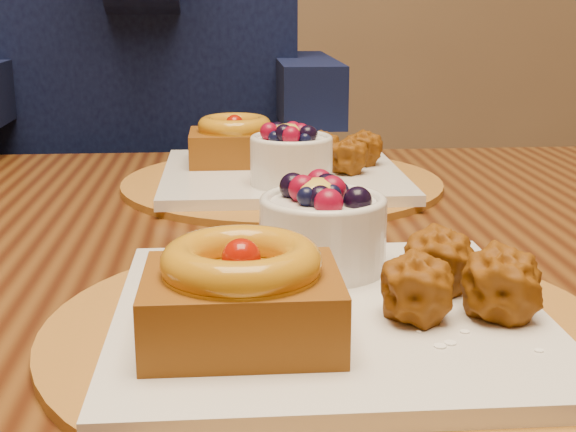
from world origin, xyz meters
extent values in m
cube|color=#361709|center=(0.06, 0.08, 0.73)|extent=(1.60, 0.90, 0.04)
cylinder|color=brown|center=(0.06, -0.14, 0.76)|extent=(0.38, 0.38, 0.01)
cube|color=white|center=(0.06, -0.14, 0.77)|extent=(0.28, 0.28, 0.01)
cube|color=#592708|center=(0.00, -0.18, 0.80)|extent=(0.12, 0.09, 0.04)
torus|color=#B76A0B|center=(0.00, -0.18, 0.82)|extent=(0.09, 0.09, 0.02)
sphere|color=#920F02|center=(0.00, -0.18, 0.83)|extent=(0.02, 0.02, 0.02)
sphere|color=#814409|center=(0.14, -0.11, 0.80)|extent=(0.05, 0.05, 0.05)
sphere|color=#814409|center=(0.11, -0.16, 0.80)|extent=(0.05, 0.05, 0.05)
sphere|color=#814409|center=(0.17, -0.16, 0.80)|extent=(0.05, 0.05, 0.05)
cylinder|color=white|center=(0.07, -0.06, 0.80)|extent=(0.09, 0.09, 0.05)
torus|color=white|center=(0.07, -0.06, 0.83)|extent=(0.09, 0.09, 0.01)
ellipsoid|color=gold|center=(0.06, -0.06, 0.84)|extent=(0.03, 0.03, 0.02)
cylinder|color=brown|center=(0.06, 0.30, 0.76)|extent=(0.38, 0.38, 0.01)
cube|color=white|center=(0.06, 0.30, 0.77)|extent=(0.28, 0.28, 0.01)
cube|color=#592708|center=(0.01, 0.35, 0.80)|extent=(0.11, 0.09, 0.04)
torus|color=#B76A0B|center=(0.01, 0.35, 0.82)|extent=(0.09, 0.09, 0.02)
sphere|color=#920F02|center=(0.01, 0.35, 0.82)|extent=(0.02, 0.02, 0.02)
sphere|color=#814409|center=(0.14, 0.28, 0.79)|extent=(0.04, 0.04, 0.04)
sphere|color=#814409|center=(0.11, 0.33, 0.79)|extent=(0.04, 0.04, 0.04)
sphere|color=#814409|center=(0.16, 0.33, 0.79)|extent=(0.04, 0.04, 0.04)
cylinder|color=white|center=(0.07, 0.23, 0.80)|extent=(0.09, 0.09, 0.05)
torus|color=white|center=(0.07, 0.23, 0.83)|extent=(0.09, 0.09, 0.01)
ellipsoid|color=gold|center=(0.06, 0.23, 0.83)|extent=(0.03, 0.03, 0.02)
cube|color=black|center=(-0.06, 0.75, 0.49)|extent=(0.60, 0.60, 0.04)
cylinder|color=black|center=(-0.32, 0.88, 0.23)|extent=(0.04, 0.04, 0.47)
cylinder|color=black|center=(0.07, 1.01, 0.23)|extent=(0.04, 0.04, 0.47)
cube|color=black|center=(-0.13, 0.95, 0.74)|extent=(0.47, 0.18, 0.50)
cube|color=black|center=(-0.12, 0.71, 0.86)|extent=(0.45, 0.24, 0.65)
cube|color=black|center=(0.12, 0.59, 0.84)|extent=(0.09, 0.32, 0.09)
camera|label=1|loc=(0.00, -0.63, 0.97)|focal=50.00mm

